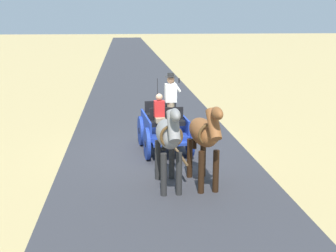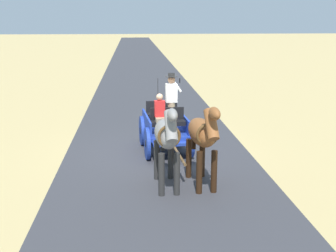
# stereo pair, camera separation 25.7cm
# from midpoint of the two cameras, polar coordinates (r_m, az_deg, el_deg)

# --- Properties ---
(ground_plane) EXTENTS (200.00, 200.00, 0.00)m
(ground_plane) POSITION_cam_midpoint_polar(r_m,az_deg,el_deg) (13.58, -2.01, -3.47)
(ground_plane) COLOR tan
(road_surface) EXTENTS (5.71, 160.00, 0.01)m
(road_surface) POSITION_cam_midpoint_polar(r_m,az_deg,el_deg) (13.58, -2.01, -3.45)
(road_surface) COLOR #38383D
(road_surface) RESTS_ON ground
(horse_drawn_carriage) EXTENTS (1.60, 4.52, 2.50)m
(horse_drawn_carriage) POSITION_cam_midpoint_polar(r_m,az_deg,el_deg) (13.46, -1.00, -0.02)
(horse_drawn_carriage) COLOR #1E3899
(horse_drawn_carriage) RESTS_ON ground
(horse_near_side) EXTENTS (0.72, 2.14, 2.21)m
(horse_near_side) POSITION_cam_midpoint_polar(r_m,az_deg,el_deg) (10.55, 4.10, -1.19)
(horse_near_side) COLOR brown
(horse_near_side) RESTS_ON ground
(horse_off_side) EXTENTS (0.63, 2.13, 2.21)m
(horse_off_side) POSITION_cam_midpoint_polar(r_m,az_deg,el_deg) (10.37, -0.63, -1.43)
(horse_off_side) COLOR gray
(horse_off_side) RESTS_ON ground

